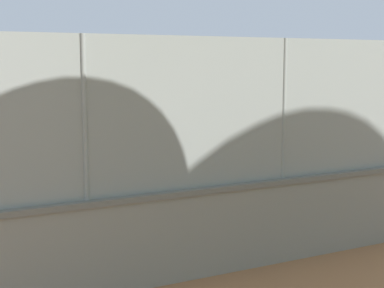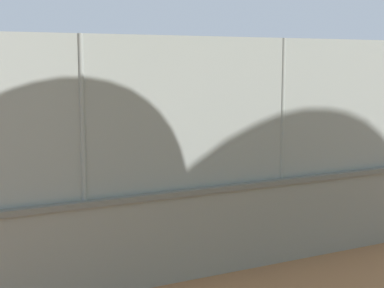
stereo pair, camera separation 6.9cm
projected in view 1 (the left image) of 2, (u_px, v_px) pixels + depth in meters
ground_plane at (34, 152)px, 20.90m from camera, size 260.00×260.00×0.00m
perimeter_wall at (281, 218)px, 9.40m from camera, size 26.25×0.44×1.35m
fence_panel_on_wall at (284, 109)px, 9.16m from camera, size 25.79×0.17×2.19m
player_at_service_line at (191, 124)px, 21.71m from camera, size 0.69×1.13×1.51m
player_near_wall_returning at (310, 158)px, 14.13m from camera, size 0.66×0.95×1.49m
sports_ball at (187, 153)px, 19.82m from camera, size 0.21×0.21×0.21m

